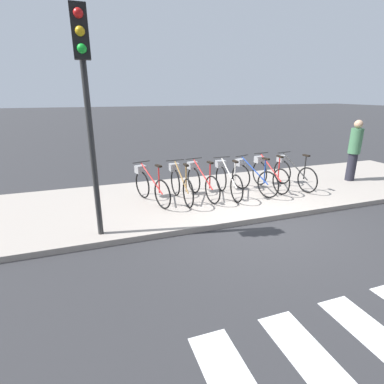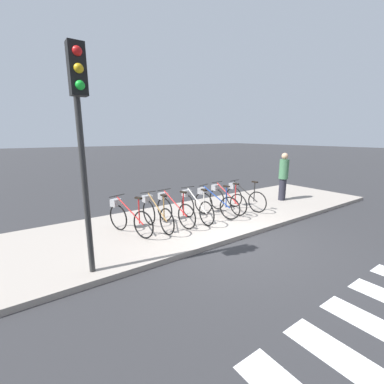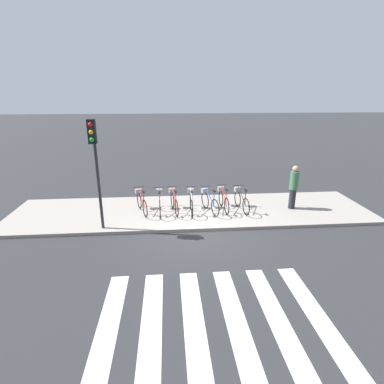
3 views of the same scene
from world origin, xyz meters
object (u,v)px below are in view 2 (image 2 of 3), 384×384
at_px(parked_bicycle_6, 243,196).
at_px(parked_bicycle_2, 173,209).
at_px(parked_bicycle_4, 214,202).
at_px(traffic_light, 80,118).
at_px(parked_bicycle_0, 128,216).
at_px(parked_bicycle_5, 225,198).
at_px(pedestrian, 283,175).
at_px(parked_bicycle_1, 156,212).
at_px(parked_bicycle_3, 195,206).

bearing_deg(parked_bicycle_6, parked_bicycle_2, 178.76).
xyz_separation_m(parked_bicycle_2, parked_bicycle_4, (1.39, -0.08, 0.00)).
bearing_deg(traffic_light, parked_bicycle_4, 19.25).
xyz_separation_m(parked_bicycle_0, parked_bicycle_5, (3.27, 0.00, 0.00)).
height_order(parked_bicycle_5, traffic_light, traffic_light).
height_order(pedestrian, traffic_light, traffic_light).
distance_m(parked_bicycle_6, pedestrian, 2.18).
relative_size(parked_bicycle_5, parked_bicycle_6, 1.00).
bearing_deg(parked_bicycle_1, parked_bicycle_0, 172.37).
relative_size(parked_bicycle_4, parked_bicycle_5, 0.96).
bearing_deg(parked_bicycle_2, traffic_light, -150.10).
bearing_deg(parked_bicycle_3, parked_bicycle_5, 6.33).
bearing_deg(parked_bicycle_3, parked_bicycle_4, 0.36).
height_order(parked_bicycle_3, parked_bicycle_4, same).
relative_size(parked_bicycle_0, pedestrian, 0.87).
distance_m(parked_bicycle_0, parked_bicycle_1, 0.73).
bearing_deg(parked_bicycle_2, parked_bicycle_4, -3.48).
height_order(parked_bicycle_0, parked_bicycle_4, same).
relative_size(parked_bicycle_3, parked_bicycle_4, 1.04).
distance_m(parked_bicycle_2, parked_bicycle_4, 1.39).
bearing_deg(parked_bicycle_3, parked_bicycle_1, 177.88).
distance_m(parked_bicycle_0, parked_bicycle_2, 1.28).
bearing_deg(parked_bicycle_1, parked_bicycle_2, 4.41).
bearing_deg(parked_bicycle_0, pedestrian, -1.17).
height_order(parked_bicycle_0, parked_bicycle_5, same).
xyz_separation_m(parked_bicycle_0, pedestrian, (6.08, -0.12, 0.51)).
xyz_separation_m(parked_bicycle_0, parked_bicycle_4, (2.67, -0.14, 0.00)).
relative_size(pedestrian, traffic_light, 0.48).
xyz_separation_m(parked_bicycle_3, parked_bicycle_5, (1.30, 0.14, 0.00)).
relative_size(parked_bicycle_1, traffic_light, 0.43).
xyz_separation_m(parked_bicycle_0, parked_bicycle_6, (3.97, -0.11, 0.00)).
bearing_deg(parked_bicycle_0, parked_bicycle_5, 0.03).
xyz_separation_m(parked_bicycle_2, pedestrian, (4.80, -0.07, 0.51)).
bearing_deg(parked_bicycle_5, pedestrian, -2.55).
xyz_separation_m(parked_bicycle_1, parked_bicycle_6, (3.24, -0.02, 0.00)).
height_order(parked_bicycle_3, parked_bicycle_5, same).
xyz_separation_m(parked_bicycle_6, traffic_light, (-5.20, -1.39, 2.24)).
relative_size(parked_bicycle_1, parked_bicycle_6, 1.01).
relative_size(parked_bicycle_1, parked_bicycle_5, 1.00).
xyz_separation_m(parked_bicycle_1, traffic_light, (-1.96, -1.41, 2.24)).
xyz_separation_m(parked_bicycle_0, traffic_light, (-1.24, -1.50, 2.24)).
xyz_separation_m(parked_bicycle_6, pedestrian, (2.12, -0.01, 0.51)).
bearing_deg(parked_bicycle_6, parked_bicycle_0, 178.37).
bearing_deg(parked_bicycle_0, parked_bicycle_3, -4.17).
bearing_deg(parked_bicycle_1, traffic_light, -144.39).
relative_size(parked_bicycle_1, parked_bicycle_3, 1.00).
relative_size(parked_bicycle_4, pedestrian, 0.87).
height_order(parked_bicycle_3, traffic_light, traffic_light).
distance_m(parked_bicycle_5, pedestrian, 2.86).
relative_size(parked_bicycle_0, parked_bicycle_2, 0.97).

